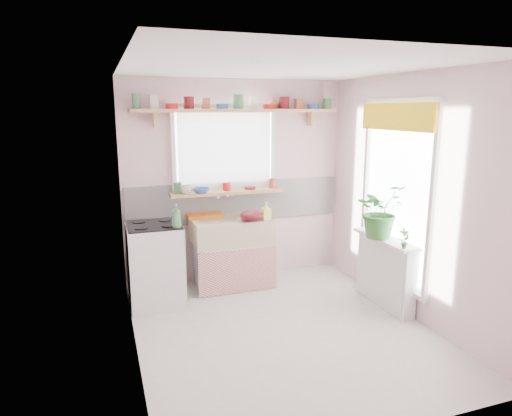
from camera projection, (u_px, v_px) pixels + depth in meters
name	position (u px, v px, depth m)	size (l,w,h in m)	color
room	(309.00, 177.00, 5.23)	(3.20, 3.20, 3.20)	beige
sink_unit	(232.00, 252.00, 5.57)	(0.95, 0.65, 1.11)	white
cooker	(155.00, 264.00, 5.04)	(0.58, 0.58, 0.93)	white
radiator_ledge	(385.00, 270.00, 5.03)	(0.22, 0.95, 0.78)	white
windowsill	(227.00, 192.00, 5.59)	(1.40, 0.22, 0.04)	tan
pine_shelf	(238.00, 111.00, 5.42)	(2.52, 0.24, 0.04)	tan
shelf_crockery	(237.00, 104.00, 5.40)	(2.47, 0.11, 0.12)	#3F7F4C
sill_crockery	(227.00, 186.00, 5.58)	(1.35, 0.11, 0.12)	#3F7F4C
dish_tray	(204.00, 215.00, 5.58)	(0.43, 0.32, 0.04)	#D56212
colander	(252.00, 215.00, 5.35)	(0.28, 0.28, 0.13)	#560E1A
jade_plant	(380.00, 211.00, 4.89)	(0.53, 0.46, 0.59)	#306F2C
fruit_bowl	(380.00, 229.00, 5.13)	(0.33, 0.33, 0.08)	silver
herb_pot	(404.00, 239.00, 4.53)	(0.11, 0.07, 0.21)	#346227
soap_bottle_sink	(266.00, 211.00, 5.40)	(0.09, 0.10, 0.21)	#F6F76D
sill_cup	(186.00, 190.00, 5.36)	(0.13, 0.13, 0.10)	beige
sill_bowl	(201.00, 190.00, 5.42)	(0.19, 0.19, 0.06)	#3252A5
shelf_vase	(274.00, 103.00, 5.61)	(0.14, 0.14, 0.14)	#98592E
cooker_bottle	(176.00, 216.00, 4.78)	(0.10, 0.10, 0.25)	#44894F
fruit	(381.00, 224.00, 5.12)	(0.20, 0.14, 0.10)	orange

